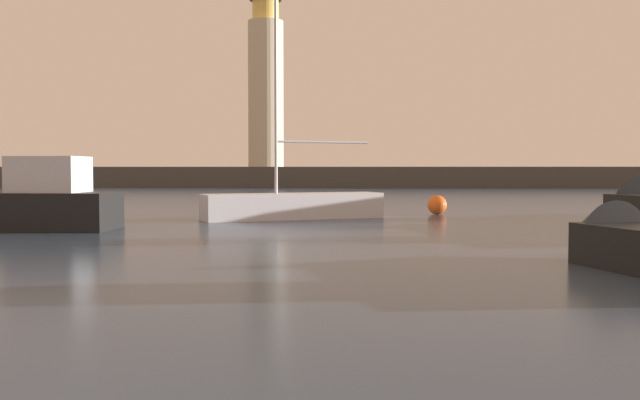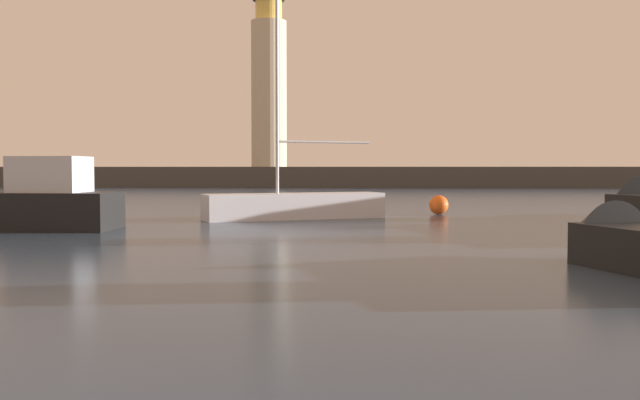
{
  "view_description": "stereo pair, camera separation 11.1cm",
  "coord_description": "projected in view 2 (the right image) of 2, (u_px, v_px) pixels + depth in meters",
  "views": [
    {
      "loc": [
        2.26,
        -2.26,
        1.91
      ],
      "look_at": [
        1.28,
        16.37,
        1.08
      ],
      "focal_mm": 39.34,
      "sensor_mm": 36.0,
      "label": 1
    },
    {
      "loc": [
        2.37,
        -2.25,
        1.91
      ],
      "look_at": [
        1.28,
        16.37,
        1.08
      ],
      "focal_mm": 39.34,
      "sensor_mm": 36.0,
      "label": 2
    }
  ],
  "objects": [
    {
      "name": "breakwater",
      "position": [
        338.0,
        177.0,
        71.69
      ],
      "size": [
        87.1,
        4.54,
        2.12
      ],
      "primitive_type": "cube",
      "color": "#423F3D",
      "rests_on": "ground_plane"
    },
    {
      "name": "ground_plane",
      "position": [
        316.0,
        205.0,
        37.11
      ],
      "size": [
        220.0,
        220.0,
        0.0
      ],
      "primitive_type": "plane",
      "color": "#2D3D51"
    },
    {
      "name": "mooring_buoy",
      "position": [
        439.0,
        205.0,
        29.27
      ],
      "size": [
        0.81,
        0.81,
        0.81
      ],
      "primitive_type": "sphere",
      "color": "#EA5919",
      "rests_on": "ground_plane"
    },
    {
      "name": "lighthouse",
      "position": [
        269.0,
        83.0,
        71.68
      ],
      "size": [
        3.62,
        3.62,
        18.12
      ],
      "color": "beige",
      "rests_on": "breakwater"
    },
    {
      "name": "sailboat_moored",
      "position": [
        295.0,
        204.0,
        26.76
      ],
      "size": [
        6.95,
        4.32,
        11.93
      ],
      "color": "silver",
      "rests_on": "ground_plane"
    }
  ]
}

